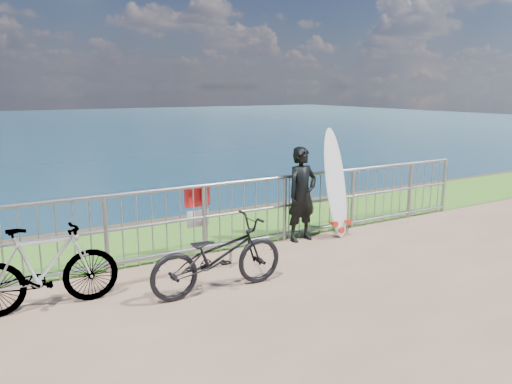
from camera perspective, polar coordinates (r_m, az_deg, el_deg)
grass_strip at (r=9.09m, az=-5.90°, el=-4.56°), size 120.00×120.00×0.00m
railing at (r=7.99m, az=-2.63°, el=-2.58°), size 10.06×0.10×1.13m
surfer at (r=8.44m, az=5.28°, el=-0.26°), size 0.62×0.44×1.61m
surfboard at (r=8.77m, az=9.11°, el=0.58°), size 0.57×0.52×1.91m
bicycle_near at (r=6.41m, az=-4.38°, el=-7.26°), size 1.82×0.63×0.95m
bicycle_far at (r=6.38m, az=-23.10°, el=-7.99°), size 1.72×0.56×1.02m
bike_rack at (r=6.94m, az=-9.27°, el=-7.16°), size 1.91×0.05×0.40m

